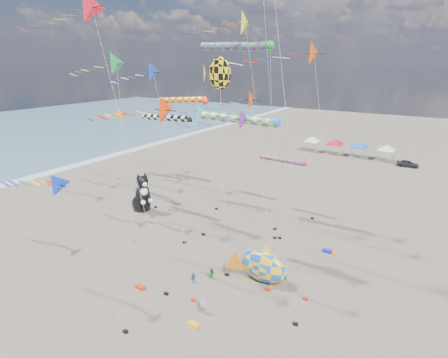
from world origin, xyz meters
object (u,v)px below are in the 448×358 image
child_green (212,274)px  parked_car (408,164)px  cat_inflatable (142,192)px  person_adult (203,306)px  child_blue (193,278)px  fish_inflatable (263,266)px

child_green → parked_car: size_ratio=0.29×
child_green → cat_inflatable: bearing=140.1°
cat_inflatable → parked_car: cat_inflatable is taller
cat_inflatable → person_adult: 21.82m
parked_car → child_blue: bearing=165.9°
cat_inflatable → fish_inflatable: (20.10, -5.59, -1.21)m
child_blue → child_green: bearing=8.5°
child_blue → cat_inflatable: bearing=108.9°
cat_inflatable → child_green: size_ratio=4.88×
fish_inflatable → parked_car: bearing=81.4°
parked_car → fish_inflatable: bearing=170.9°
person_adult → child_green: person_adult is taller
fish_inflatable → person_adult: bearing=-106.9°
cat_inflatable → person_adult: size_ratio=3.62×
cat_inflatable → parked_car: 49.34m
fish_inflatable → person_adult: 6.67m
person_adult → parked_car: bearing=50.5°
person_adult → parked_car: (8.97, 53.08, -0.11)m
fish_inflatable → child_blue: 6.24m
child_blue → parked_car: bearing=36.5°
person_adult → parked_car: 53.83m
child_green → parked_car: 50.17m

